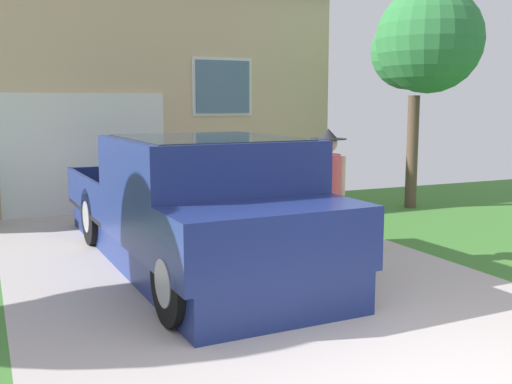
# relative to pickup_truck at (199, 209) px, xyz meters

# --- Properties ---
(pickup_truck) EXTENTS (2.25, 5.64, 1.60)m
(pickup_truck) POSITION_rel_pickup_truck_xyz_m (0.00, 0.00, 0.00)
(pickup_truck) COLOR navy
(pickup_truck) RESTS_ON ground
(person_with_hat) EXTENTS (0.49, 0.44, 1.68)m
(person_with_hat) POSITION_rel_pickup_truck_xyz_m (1.47, -0.49, 0.25)
(person_with_hat) COLOR navy
(person_with_hat) RESTS_ON ground
(handbag) EXTENTS (0.30, 0.21, 0.41)m
(handbag) POSITION_rel_pickup_truck_xyz_m (1.38, -0.75, -0.60)
(handbag) COLOR tan
(handbag) RESTS_ON ground
(house_with_garage) EXTENTS (8.52, 6.99, 5.18)m
(house_with_garage) POSITION_rel_pickup_truck_xyz_m (0.28, 7.72, 1.90)
(house_with_garage) COLOR #D5B78E
(house_with_garage) RESTS_ON ground
(front_yard_tree) EXTENTS (1.92, 2.25, 4.07)m
(front_yard_tree) POSITION_rel_pickup_truck_xyz_m (5.15, 2.30, 2.30)
(front_yard_tree) COLOR brown
(front_yard_tree) RESTS_ON ground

